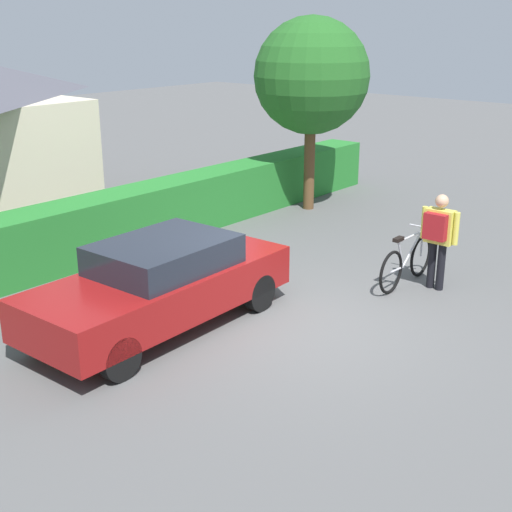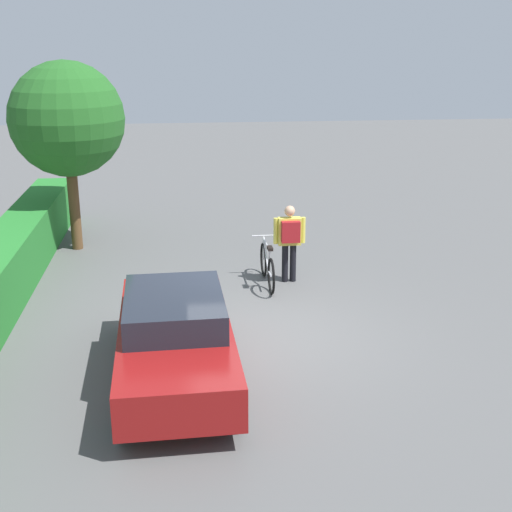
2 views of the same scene
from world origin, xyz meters
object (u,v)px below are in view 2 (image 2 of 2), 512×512
object	(u,v)px
bicycle	(267,266)
tree_kerbside	(67,120)
parked_car_near	(175,336)
person_rider	(290,237)

from	to	relation	value
bicycle	tree_kerbside	size ratio (longest dim) A/B	0.41
tree_kerbside	parked_car_near	bearing A→B (deg)	-160.92
bicycle	person_rider	bearing A→B (deg)	-76.46
bicycle	parked_car_near	bearing A→B (deg)	154.30
bicycle	person_rider	distance (m)	0.75
bicycle	tree_kerbside	xyz separation A→B (m)	(2.97, 4.21, 2.66)
person_rider	tree_kerbside	size ratio (longest dim) A/B	0.37
parked_car_near	person_rider	world-z (taller)	person_rider
bicycle	tree_kerbside	world-z (taller)	tree_kerbside
parked_car_near	bicycle	world-z (taller)	parked_car_near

